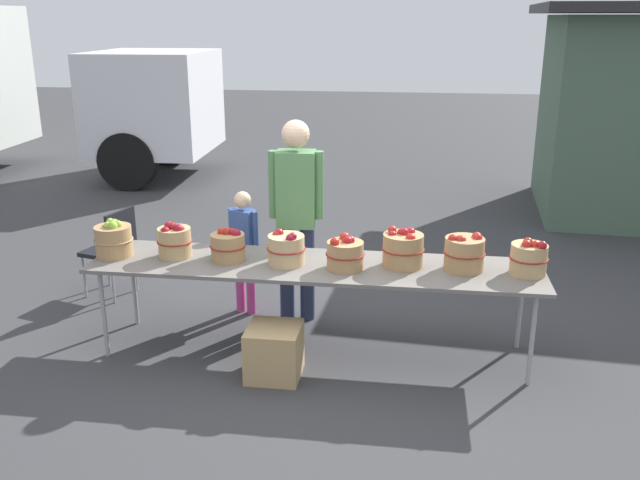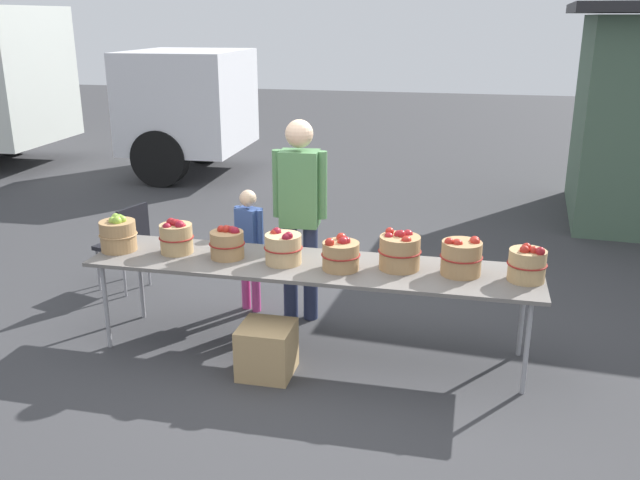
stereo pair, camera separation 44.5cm
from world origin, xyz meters
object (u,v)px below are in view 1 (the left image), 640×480
object	(u,v)px
apple_basket_red_2	(286,249)
apple_basket_red_3	(345,254)
apple_basket_red_0	(175,240)
apple_basket_red_6	(529,258)
folding_chair	(113,245)
vendor_adult	(296,206)
produce_crate	(274,352)
apple_basket_red_1	(228,245)
apple_basket_red_4	(403,249)
apple_basket_green_0	(114,240)
market_table	(315,268)
child_customer	(244,243)
apple_basket_red_5	(464,253)

from	to	relation	value
apple_basket_red_2	apple_basket_red_3	world-z (taller)	apple_basket_red_2
apple_basket_red_0	apple_basket_red_2	world-z (taller)	apple_basket_red_0
apple_basket_red_0	apple_basket_red_6	size ratio (longest dim) A/B	1.00
apple_basket_red_0	folding_chair	world-z (taller)	apple_basket_red_0
apple_basket_red_6	vendor_adult	size ratio (longest dim) A/B	0.16
apple_basket_red_3	produce_crate	xyz separation A→B (m)	(-0.49, -0.37, -0.67)
apple_basket_red_1	apple_basket_red_4	world-z (taller)	apple_basket_red_4
apple_basket_green_0	apple_basket_red_3	xyz separation A→B (m)	(1.86, -0.03, -0.02)
apple_basket_red_0	apple_basket_red_4	size ratio (longest dim) A/B	0.88
apple_basket_red_2	produce_crate	bearing A→B (deg)	-93.63
market_table	produce_crate	distance (m)	0.72
produce_crate	child_customer	bearing A→B (deg)	113.95
produce_crate	market_table	bearing A→B (deg)	60.36
apple_basket_red_4	produce_crate	world-z (taller)	apple_basket_red_4
folding_chair	apple_basket_red_5	bearing A→B (deg)	90.34
vendor_adult	produce_crate	size ratio (longest dim) A/B	4.50
vendor_adult	apple_basket_red_5	bearing A→B (deg)	153.56
apple_basket_red_5	folding_chair	size ratio (longest dim) A/B	0.37
apple_basket_red_1	apple_basket_red_3	distance (m)	0.93
apple_basket_red_5	apple_basket_red_4	bearing A→B (deg)	177.39
apple_basket_red_1	apple_basket_red_2	distance (m)	0.47
apple_basket_red_0	apple_basket_red_1	world-z (taller)	apple_basket_red_0
apple_basket_red_0	apple_basket_red_3	world-z (taller)	apple_basket_red_0
market_table	vendor_adult	size ratio (longest dim) A/B	1.97
apple_basket_red_0	apple_basket_red_6	distance (m)	2.73
market_table	folding_chair	bearing A→B (deg)	156.63
apple_basket_red_0	vendor_adult	size ratio (longest dim) A/B	0.16
apple_basket_red_0	apple_basket_red_3	size ratio (longest dim) A/B	0.97
apple_basket_green_0	folding_chair	bearing A→B (deg)	116.11
apple_basket_red_6	vendor_adult	xyz separation A→B (m)	(-1.85, 0.60, 0.17)
apple_basket_green_0	apple_basket_red_3	world-z (taller)	apple_basket_green_0
apple_basket_green_0	apple_basket_red_1	xyz separation A→B (m)	(0.93, 0.03, -0.02)
apple_basket_red_5	folding_chair	xyz separation A→B (m)	(-3.21, 0.86, -0.38)
apple_basket_red_5	folding_chair	bearing A→B (deg)	164.97
apple_basket_green_0	apple_basket_red_0	world-z (taller)	apple_basket_green_0
apple_basket_red_3	apple_basket_red_6	bearing A→B (deg)	2.79
apple_basket_red_1	apple_basket_red_4	distance (m)	1.36
produce_crate	apple_basket_red_3	bearing A→B (deg)	37.33
child_customer	produce_crate	distance (m)	1.30
vendor_adult	folding_chair	bearing A→B (deg)	-12.64
apple_basket_red_2	apple_basket_red_5	xyz separation A→B (m)	(1.35, 0.06, 0.01)
apple_basket_red_6	child_customer	world-z (taller)	child_customer
apple_basket_red_1	apple_basket_red_5	distance (m)	1.82
apple_basket_red_3	apple_basket_red_6	distance (m)	1.36
market_table	apple_basket_red_0	xyz separation A→B (m)	(-1.13, 0.02, 0.17)
child_customer	apple_basket_red_5	bearing A→B (deg)	-179.71
apple_basket_red_1	apple_basket_red_2	bearing A→B (deg)	-3.61
apple_basket_green_0	apple_basket_red_6	xyz separation A→B (m)	(3.22, 0.04, -0.01)
apple_basket_red_5	folding_chair	world-z (taller)	apple_basket_red_5
market_table	apple_basket_red_3	size ratio (longest dim) A/B	11.69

